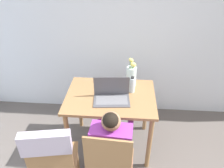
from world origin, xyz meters
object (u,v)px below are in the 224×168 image
object	(u,v)px
chair_occupied	(110,166)
flower_vase	(131,75)
chair_spare	(51,155)
water_bottle	(132,85)
laptop	(112,94)
person_seated	(112,144)

from	to	relation	value
chair_occupied	flower_vase	size ratio (longest dim) A/B	2.69
chair_spare	water_bottle	size ratio (longest dim) A/B	4.94
water_bottle	laptop	bearing A→B (deg)	-145.24
person_seated	flower_vase	world-z (taller)	flower_vase
chair_occupied	person_seated	size ratio (longest dim) A/B	0.91
chair_spare	laptop	bearing A→B (deg)	-134.43
laptop	water_bottle	bearing A→B (deg)	29.75
person_seated	laptop	size ratio (longest dim) A/B	2.60
person_seated	flower_vase	bearing A→B (deg)	-97.93
chair_occupied	flower_vase	world-z (taller)	flower_vase
person_seated	flower_vase	xyz separation A→B (m)	(0.16, 0.80, 0.26)
chair_spare	water_bottle	distance (m)	1.09
person_seated	water_bottle	size ratio (longest dim) A/B	5.36
chair_spare	chair_occupied	bearing A→B (deg)	174.94
chair_occupied	laptop	distance (m)	0.72
chair_occupied	flower_vase	distance (m)	1.02
chair_spare	laptop	size ratio (longest dim) A/B	2.40
chair_spare	person_seated	world-z (taller)	person_seated
water_bottle	person_seated	bearing A→B (deg)	-104.66
chair_occupied	chair_spare	xyz separation A→B (m)	(-0.50, -0.04, 0.16)
laptop	water_bottle	distance (m)	0.26
person_seated	water_bottle	distance (m)	0.71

